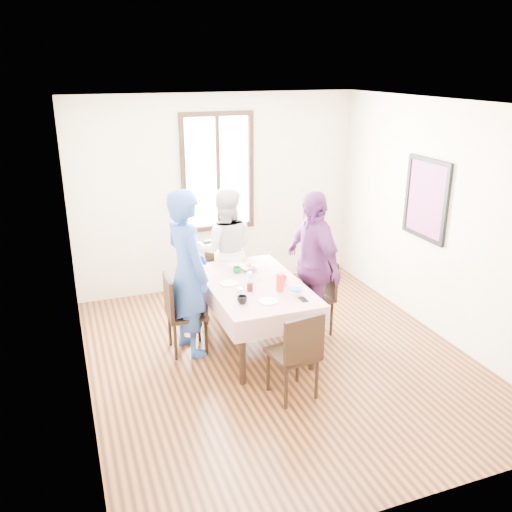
% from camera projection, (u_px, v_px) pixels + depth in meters
% --- Properties ---
extents(ground, '(4.50, 4.50, 0.00)m').
position_uv_depth(ground, '(279.00, 357.00, 5.92)').
color(ground, black).
rests_on(ground, ground).
extents(back_wall, '(4.00, 0.00, 4.00)m').
position_uv_depth(back_wall, '(218.00, 194.00, 7.45)').
color(back_wall, beige).
rests_on(back_wall, ground).
extents(right_wall, '(0.00, 4.50, 4.50)m').
position_uv_depth(right_wall, '(443.00, 222.00, 6.12)').
color(right_wall, beige).
rests_on(right_wall, ground).
extents(window_frame, '(1.02, 0.06, 1.62)m').
position_uv_depth(window_frame, '(218.00, 172.00, 7.33)').
color(window_frame, black).
rests_on(window_frame, back_wall).
extents(window_pane, '(0.90, 0.02, 1.50)m').
position_uv_depth(window_pane, '(217.00, 172.00, 7.34)').
color(window_pane, white).
rests_on(window_pane, back_wall).
extents(art_poster, '(0.04, 0.76, 0.96)m').
position_uv_depth(art_poster, '(426.00, 199.00, 6.31)').
color(art_poster, red).
rests_on(art_poster, right_wall).
extents(dining_table, '(0.89, 1.53, 0.75)m').
position_uv_depth(dining_table, '(254.00, 315.00, 6.07)').
color(dining_table, black).
rests_on(dining_table, ground).
extents(tablecloth, '(1.01, 1.65, 0.01)m').
position_uv_depth(tablecloth, '(254.00, 284.00, 5.94)').
color(tablecloth, '#5D0D16').
rests_on(tablecloth, dining_table).
extents(chair_left, '(0.43, 0.43, 0.91)m').
position_uv_depth(chair_left, '(187.00, 313.00, 5.93)').
color(chair_left, black).
rests_on(chair_left, ground).
extents(chair_right, '(0.46, 0.46, 0.91)m').
position_uv_depth(chair_right, '(312.00, 297.00, 6.33)').
color(chair_right, black).
rests_on(chair_right, ground).
extents(chair_far, '(0.48, 0.48, 0.91)m').
position_uv_depth(chair_far, '(226.00, 276.00, 6.97)').
color(chair_far, black).
rests_on(chair_far, ground).
extents(chair_near, '(0.47, 0.47, 0.91)m').
position_uv_depth(chair_near, '(293.00, 353.00, 5.11)').
color(chair_near, black).
rests_on(chair_near, ground).
extents(person_left, '(0.59, 0.76, 1.85)m').
position_uv_depth(person_left, '(187.00, 273.00, 5.77)').
color(person_left, '#29489C').
rests_on(person_left, ground).
extents(person_far, '(0.92, 0.80, 1.61)m').
position_uv_depth(person_far, '(226.00, 251.00, 6.84)').
color(person_far, beige).
rests_on(person_far, ground).
extents(person_right, '(0.53, 1.06, 1.74)m').
position_uv_depth(person_right, '(312.00, 265.00, 6.18)').
color(person_right, '#612A6B').
rests_on(person_right, ground).
extents(mug_black, '(0.12, 0.12, 0.08)m').
position_uv_depth(mug_black, '(242.00, 300.00, 5.43)').
color(mug_black, black).
rests_on(mug_black, tablecloth).
extents(mug_flag, '(0.14, 0.14, 0.09)m').
position_uv_depth(mug_flag, '(283.00, 280.00, 5.92)').
color(mug_flag, red).
rests_on(mug_flag, tablecloth).
extents(mug_green, '(0.11, 0.11, 0.07)m').
position_uv_depth(mug_green, '(237.00, 270.00, 6.23)').
color(mug_green, '#0C7226').
rests_on(mug_green, tablecloth).
extents(serving_bowl, '(0.22, 0.22, 0.05)m').
position_uv_depth(serving_bowl, '(249.00, 268.00, 6.31)').
color(serving_bowl, white).
rests_on(serving_bowl, tablecloth).
extents(juice_carton, '(0.06, 0.06, 0.20)m').
position_uv_depth(juice_carton, '(280.00, 283.00, 5.71)').
color(juice_carton, red).
rests_on(juice_carton, tablecloth).
extents(butter_tub, '(0.11, 0.11, 0.06)m').
position_uv_depth(butter_tub, '(296.00, 292.00, 5.64)').
color(butter_tub, white).
rests_on(butter_tub, tablecloth).
extents(jam_jar, '(0.06, 0.06, 0.09)m').
position_uv_depth(jam_jar, '(250.00, 287.00, 5.73)').
color(jam_jar, black).
rests_on(jam_jar, tablecloth).
extents(drinking_glass, '(0.06, 0.06, 0.09)m').
position_uv_depth(drinking_glass, '(239.00, 292.00, 5.60)').
color(drinking_glass, silver).
rests_on(drinking_glass, tablecloth).
extents(smartphone, '(0.07, 0.13, 0.01)m').
position_uv_depth(smartphone, '(303.00, 299.00, 5.53)').
color(smartphone, black).
rests_on(smartphone, tablecloth).
extents(flower_vase, '(0.06, 0.06, 0.12)m').
position_uv_depth(flower_vase, '(251.00, 278.00, 5.93)').
color(flower_vase, silver).
rests_on(flower_vase, tablecloth).
extents(plate_left, '(0.20, 0.20, 0.01)m').
position_uv_depth(plate_left, '(229.00, 283.00, 5.92)').
color(plate_left, white).
rests_on(plate_left, tablecloth).
extents(plate_far, '(0.20, 0.20, 0.01)m').
position_uv_depth(plate_far, '(235.00, 265.00, 6.47)').
color(plate_far, white).
rests_on(plate_far, tablecloth).
extents(plate_near, '(0.20, 0.20, 0.01)m').
position_uv_depth(plate_near, '(268.00, 301.00, 5.48)').
color(plate_near, white).
rests_on(plate_near, tablecloth).
extents(butter_lid, '(0.12, 0.12, 0.01)m').
position_uv_depth(butter_lid, '(296.00, 289.00, 5.63)').
color(butter_lid, blue).
rests_on(butter_lid, butter_tub).
extents(flower_bunch, '(0.09, 0.09, 0.10)m').
position_uv_depth(flower_bunch, '(250.00, 268.00, 5.90)').
color(flower_bunch, yellow).
rests_on(flower_bunch, flower_vase).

